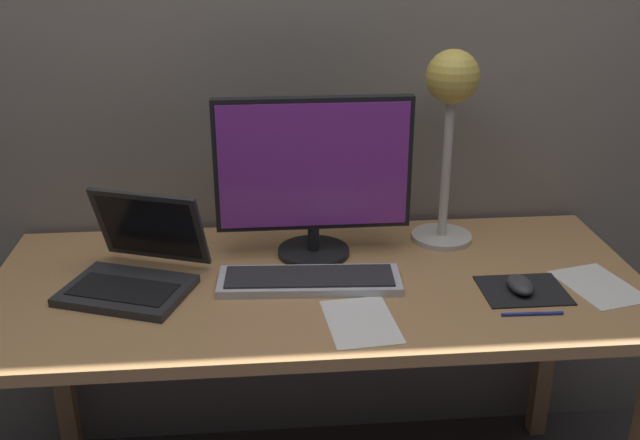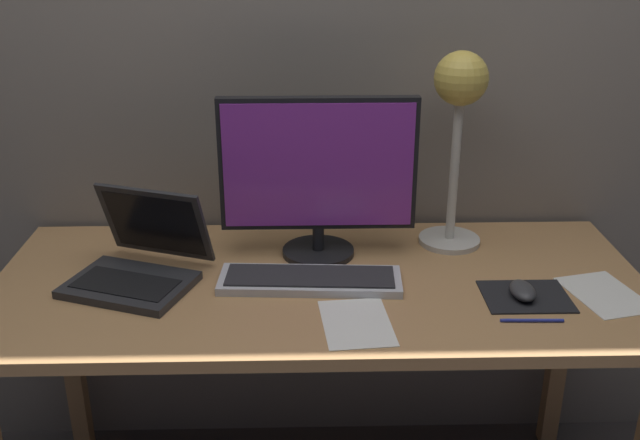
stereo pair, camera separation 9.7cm
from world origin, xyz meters
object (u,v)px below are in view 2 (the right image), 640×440
desk_lamp (459,107)px  pen (532,320)px  mouse (523,291)px  monitor (318,173)px  laptop (142,255)px  keyboard_main (310,280)px

desk_lamp → pen: bearing=-76.4°
desk_lamp → mouse: bearing=-70.7°
monitor → desk_lamp: bearing=10.4°
pen → mouse: bearing=85.6°
desk_lamp → laptop: bearing=-166.9°
laptop → mouse: (0.91, -0.13, -0.04)m
desk_lamp → mouse: 0.49m
monitor → mouse: 0.57m
desk_lamp → pen: size_ratio=3.71×
keyboard_main → desk_lamp: 0.58m
laptop → monitor: bearing=15.4°
desk_lamp → pen: desk_lamp is taller
mouse → laptop: bearing=171.7°
keyboard_main → pen: (0.49, -0.19, -0.01)m
keyboard_main → pen: 0.52m
desk_lamp → mouse: (0.11, -0.32, -0.36)m
laptop → mouse: laptop is taller
laptop → mouse: 0.92m
pen → keyboard_main: bearing=158.6°
laptop → desk_lamp: size_ratio=0.70×
pen → desk_lamp: bearing=103.6°
monitor → laptop: monitor is taller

